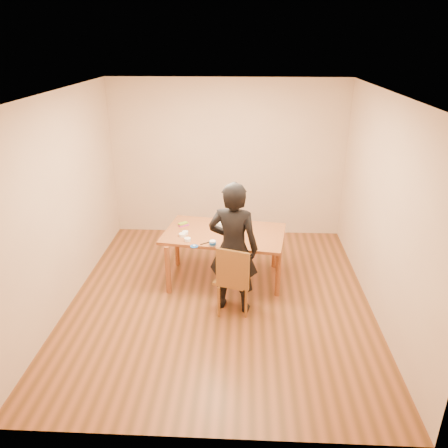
{
  "coord_description": "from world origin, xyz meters",
  "views": [
    {
      "loc": [
        0.31,
        -5.05,
        3.28
      ],
      "look_at": [
        0.03,
        0.49,
        0.9
      ],
      "focal_mm": 35.0,
      "sensor_mm": 36.0,
      "label": 1
    }
  ],
  "objects_px": {
    "cake_plate": "(222,227)",
    "person": "(233,248)",
    "dining_chair": "(233,279)",
    "cake": "(222,224)",
    "dining_table": "(224,234)"
  },
  "relations": [
    {
      "from": "cake_plate",
      "to": "person",
      "type": "relative_size",
      "value": 0.15
    },
    {
      "from": "dining_chair",
      "to": "cake_plate",
      "type": "distance_m",
      "value": 1.01
    },
    {
      "from": "dining_chair",
      "to": "cake",
      "type": "distance_m",
      "value": 1.02
    },
    {
      "from": "dining_chair",
      "to": "person",
      "type": "relative_size",
      "value": 0.23
    },
    {
      "from": "person",
      "to": "cake",
      "type": "bearing_deg",
      "value": -67.27
    },
    {
      "from": "dining_chair",
      "to": "cake",
      "type": "height_order",
      "value": "cake"
    },
    {
      "from": "dining_chair",
      "to": "cake",
      "type": "relative_size",
      "value": 1.99
    },
    {
      "from": "cake_plate",
      "to": "person",
      "type": "distance_m",
      "value": 0.92
    },
    {
      "from": "cake_plate",
      "to": "cake",
      "type": "height_order",
      "value": "cake"
    },
    {
      "from": "cake_plate",
      "to": "person",
      "type": "bearing_deg",
      "value": -78.31
    },
    {
      "from": "dining_table",
      "to": "person",
      "type": "distance_m",
      "value": 0.76
    },
    {
      "from": "dining_table",
      "to": "cake",
      "type": "distance_m",
      "value": 0.18
    },
    {
      "from": "cake",
      "to": "person",
      "type": "relative_size",
      "value": 0.12
    },
    {
      "from": "dining_chair",
      "to": "cake_plate",
      "type": "bearing_deg",
      "value": 119.18
    },
    {
      "from": "cake_plate",
      "to": "dining_chair",
      "type": "bearing_deg",
      "value": -78.85
    }
  ]
}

